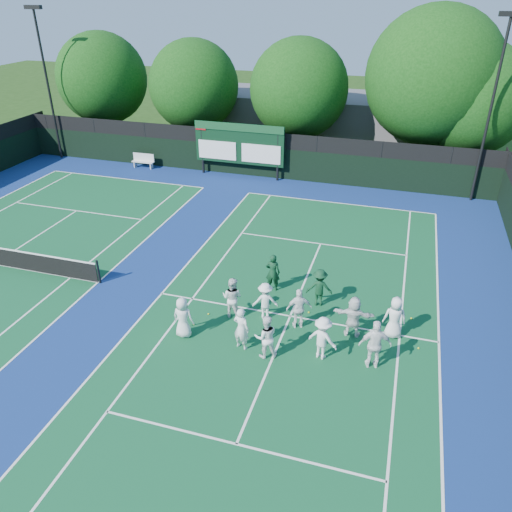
# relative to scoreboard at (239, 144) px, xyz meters

# --- Properties ---
(ground) EXTENTS (120.00, 120.00, 0.00)m
(ground) POSITION_rel_scoreboard_xyz_m (7.01, -15.59, -2.19)
(ground) COLOR #1B390F
(ground) RESTS_ON ground
(court_apron) EXTENTS (34.00, 32.00, 0.01)m
(court_apron) POSITION_rel_scoreboard_xyz_m (1.01, -14.59, -2.19)
(court_apron) COLOR navy
(court_apron) RESTS_ON ground
(near_court) EXTENTS (11.05, 23.85, 0.01)m
(near_court) POSITION_rel_scoreboard_xyz_m (7.01, -14.59, -2.18)
(near_court) COLOR #104E29
(near_court) RESTS_ON ground
(back_fence) EXTENTS (34.00, 0.08, 3.00)m
(back_fence) POSITION_rel_scoreboard_xyz_m (1.01, 0.41, -0.83)
(back_fence) COLOR black
(back_fence) RESTS_ON ground
(scoreboard) EXTENTS (6.00, 0.21, 3.55)m
(scoreboard) POSITION_rel_scoreboard_xyz_m (0.00, 0.00, 0.00)
(scoreboard) COLOR black
(scoreboard) RESTS_ON ground
(clubhouse) EXTENTS (18.00, 6.00, 4.00)m
(clubhouse) POSITION_rel_scoreboard_xyz_m (5.01, 8.41, -0.19)
(clubhouse) COLOR #59595E
(clubhouse) RESTS_ON ground
(light_pole_left) EXTENTS (1.20, 0.30, 10.12)m
(light_pole_left) POSITION_rel_scoreboard_xyz_m (-13.99, 0.11, 4.11)
(light_pole_left) COLOR black
(light_pole_left) RESTS_ON ground
(light_pole_right) EXTENTS (1.20, 0.30, 10.12)m
(light_pole_right) POSITION_rel_scoreboard_xyz_m (14.51, 0.11, 4.11)
(light_pole_right) COLOR black
(light_pole_right) RESTS_ON ground
(bench) EXTENTS (1.57, 0.43, 0.99)m
(bench) POSITION_rel_scoreboard_xyz_m (-6.99, -0.21, -1.66)
(bench) COLOR silver
(bench) RESTS_ON ground
(tree_a) EXTENTS (6.65, 6.65, 8.44)m
(tree_a) POSITION_rel_scoreboard_xyz_m (-11.95, 3.99, 2.75)
(tree_a) COLOR black
(tree_a) RESTS_ON ground
(tree_b) EXTENTS (6.36, 6.36, 8.15)m
(tree_b) POSITION_rel_scoreboard_xyz_m (-4.52, 3.99, 2.61)
(tree_b) COLOR black
(tree_b) RESTS_ON ground
(tree_c) EXTENTS (6.61, 6.61, 8.44)m
(tree_c) POSITION_rel_scoreboard_xyz_m (3.12, 3.99, 2.77)
(tree_c) COLOR black
(tree_c) RESTS_ON ground
(tree_d) EXTENTS (8.36, 8.36, 10.48)m
(tree_d) POSITION_rel_scoreboard_xyz_m (11.56, 3.99, 3.89)
(tree_d) COLOR black
(tree_d) RESTS_ON ground
(tree_e) EXTENTS (6.97, 6.97, 8.58)m
(tree_e) POSITION_rel_scoreboard_xyz_m (14.00, 3.99, 2.72)
(tree_e) COLOR black
(tree_e) RESTS_ON ground
(tennis_ball_0) EXTENTS (0.07, 0.07, 0.07)m
(tennis_ball_0) POSITION_rel_scoreboard_xyz_m (3.67, -16.21, -2.16)
(tennis_ball_0) COLOR yellow
(tennis_ball_0) RESTS_ON ground
(tennis_ball_2) EXTENTS (0.07, 0.07, 0.07)m
(tennis_ball_2) POSITION_rel_scoreboard_xyz_m (11.80, -15.18, -2.16)
(tennis_ball_2) COLOR yellow
(tennis_ball_2) RESTS_ON ground
(tennis_ball_3) EXTENTS (0.07, 0.07, 0.07)m
(tennis_ball_3) POSITION_rel_scoreboard_xyz_m (3.94, -15.41, -2.16)
(tennis_ball_3) COLOR yellow
(tennis_ball_3) RESTS_ON ground
(tennis_ball_4) EXTENTS (0.07, 0.07, 0.07)m
(tennis_ball_4) POSITION_rel_scoreboard_xyz_m (7.65, -14.16, -2.16)
(tennis_ball_4) COLOR yellow
(tennis_ball_4) RESTS_ON ground
(tennis_ball_5) EXTENTS (0.07, 0.07, 0.07)m
(tennis_ball_5) POSITION_rel_scoreboard_xyz_m (11.50, -13.40, -2.16)
(tennis_ball_5) COLOR yellow
(tennis_ball_5) RESTS_ON ground
(player_front_0) EXTENTS (0.79, 0.52, 1.60)m
(player_front_0) POSITION_rel_scoreboard_xyz_m (3.59, -16.87, -1.39)
(player_front_0) COLOR white
(player_front_0) RESTS_ON ground
(player_front_1) EXTENTS (0.69, 0.54, 1.66)m
(player_front_1) POSITION_rel_scoreboard_xyz_m (5.81, -16.92, -1.36)
(player_front_1) COLOR white
(player_front_1) RESTS_ON ground
(player_front_2) EXTENTS (0.97, 0.88, 1.63)m
(player_front_2) POSITION_rel_scoreboard_xyz_m (6.74, -17.10, -1.37)
(player_front_2) COLOR white
(player_front_2) RESTS_ON ground
(player_front_3) EXTENTS (1.18, 0.89, 1.62)m
(player_front_3) POSITION_rel_scoreboard_xyz_m (8.59, -16.60, -1.38)
(player_front_3) COLOR white
(player_front_3) RESTS_ON ground
(player_front_4) EXTENTS (1.15, 0.69, 1.84)m
(player_front_4) POSITION_rel_scoreboard_xyz_m (10.32, -16.58, -1.27)
(player_front_4) COLOR white
(player_front_4) RESTS_ON ground
(player_back_0) EXTENTS (0.87, 0.71, 1.68)m
(player_back_0) POSITION_rel_scoreboard_xyz_m (4.87, -15.19, -1.35)
(player_back_0) COLOR silver
(player_back_0) RESTS_ON ground
(player_back_1) EXTENTS (1.10, 0.83, 1.50)m
(player_back_1) POSITION_rel_scoreboard_xyz_m (6.09, -14.92, -1.44)
(player_back_1) COLOR white
(player_back_1) RESTS_ON ground
(player_back_2) EXTENTS (1.04, 0.75, 1.64)m
(player_back_2) POSITION_rel_scoreboard_xyz_m (7.45, -15.14, -1.37)
(player_back_2) COLOR white
(player_back_2) RESTS_ON ground
(player_back_3) EXTENTS (1.51, 0.53, 1.61)m
(player_back_3) POSITION_rel_scoreboard_xyz_m (9.43, -15.04, -1.39)
(player_back_3) COLOR silver
(player_back_3) RESTS_ON ground
(player_back_4) EXTENTS (0.88, 0.65, 1.65)m
(player_back_4) POSITION_rel_scoreboard_xyz_m (10.85, -14.70, -1.37)
(player_back_4) COLOR white
(player_back_4) RESTS_ON ground
(coach_left) EXTENTS (0.62, 0.43, 1.66)m
(coach_left) POSITION_rel_scoreboard_xyz_m (5.84, -12.91, -1.36)
(coach_left) COLOR #0E351D
(coach_left) RESTS_ON ground
(coach_right) EXTENTS (1.12, 0.77, 1.59)m
(coach_right) POSITION_rel_scoreboard_xyz_m (7.89, -13.45, -1.40)
(coach_right) COLOR #0F381F
(coach_right) RESTS_ON ground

